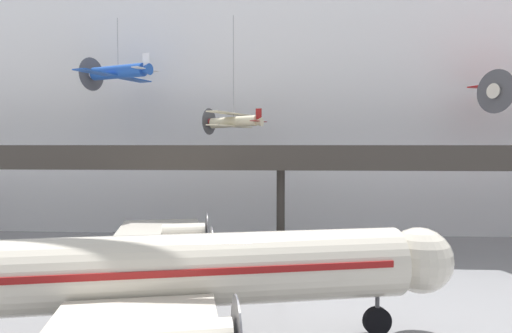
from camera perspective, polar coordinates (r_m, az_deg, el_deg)
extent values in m
cube|color=white|center=(45.96, 3.19, 7.51)|extent=(140.00, 3.00, 25.21)
cube|color=#38332D|center=(37.62, 3.10, 0.33)|extent=(110.00, 3.20, 0.90)
cube|color=#38332D|center=(36.05, 3.09, 1.81)|extent=(110.00, 0.12, 1.10)
cylinder|color=#38332D|center=(38.93, 3.10, -5.25)|extent=(0.70, 0.70, 6.75)
cylinder|color=beige|center=(20.37, -16.33, -12.66)|extent=(24.43, 8.37, 3.10)
sphere|color=beige|center=(22.95, 19.76, -10.95)|extent=(3.04, 3.04, 3.04)
cube|color=maroon|center=(20.29, -16.35, -11.81)|extent=(22.79, 8.05, 0.28)
cube|color=beige|center=(29.50, -12.38, -9.19)|extent=(8.94, 16.43, 0.28)
cylinder|color=beige|center=(26.10, -9.01, -10.62)|extent=(3.09, 2.07, 1.49)
cylinder|color=#4C4C51|center=(26.15, -5.54, -10.57)|extent=(0.68, 2.77, 2.83)
cylinder|color=beige|center=(31.27, -9.04, -8.38)|extent=(3.09, 2.07, 1.49)
cylinder|color=#4C4C51|center=(31.31, -6.16, -8.35)|extent=(0.68, 2.77, 2.83)
cylinder|color=#4C4C51|center=(22.67, 14.92, -16.74)|extent=(0.20, 0.20, 1.21)
cylinder|color=black|center=(22.88, 14.90, -18.18)|extent=(1.35, 0.66, 1.30)
cylinder|color=#4C4C51|center=(23.33, -14.75, -16.18)|extent=(0.20, 0.20, 1.21)
cylinder|color=black|center=(23.53, -14.73, -17.58)|extent=(1.35, 0.66, 1.30)
cone|color=silver|center=(40.71, 27.97, 8.31)|extent=(1.48, 1.54, 1.19)
cylinder|color=#4C4C51|center=(40.53, 27.76, 8.31)|extent=(1.62, 3.05, 3.43)
cylinder|color=#1E4CAD|center=(42.09, -16.85, 11.25)|extent=(5.52, 3.10, 1.14)
cone|color=white|center=(44.05, -19.68, 10.83)|extent=(1.23, 1.29, 1.02)
cylinder|color=#4C4C51|center=(44.19, -19.87, 10.80)|extent=(1.14, 2.76, 2.96)
cone|color=#1E4CAD|center=(40.37, -13.97, 11.65)|extent=(1.73, 1.45, 0.97)
cube|color=#1E4CAD|center=(42.26, -17.19, 10.74)|extent=(4.33, 8.20, 0.10)
cube|color=white|center=(40.27, -13.60, 12.67)|extent=(0.64, 0.30, 1.37)
cube|color=white|center=(40.16, -13.59, 11.71)|extent=(1.72, 3.00, 0.06)
cylinder|color=slate|center=(42.56, -16.90, 14.72)|extent=(0.04, 0.04, 4.08)
cylinder|color=beige|center=(38.64, -2.82, 5.59)|extent=(4.30, 2.38, 1.04)
cone|color=maroon|center=(39.73, -5.68, 5.62)|extent=(0.94, 0.99, 0.79)
cylinder|color=#4C4C51|center=(39.80, -5.87, 5.62)|extent=(0.87, 2.14, 2.29)
cone|color=beige|center=(37.72, -0.02, 5.55)|extent=(1.36, 1.12, 0.79)
cube|color=beige|center=(38.80, -3.17, 6.62)|extent=(3.31, 6.35, 0.10)
cube|color=beige|center=(38.74, -3.16, 5.06)|extent=(3.31, 6.35, 0.10)
cube|color=maroon|center=(37.64, 0.33, 6.47)|extent=(0.50, 0.24, 1.06)
cube|color=maroon|center=(37.61, 0.33, 5.67)|extent=(1.32, 2.32, 0.06)
cylinder|color=slate|center=(39.15, -2.84, 12.41)|extent=(0.04, 0.04, 8.43)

